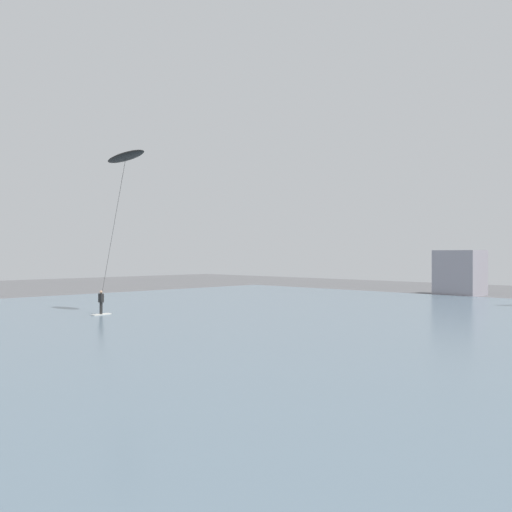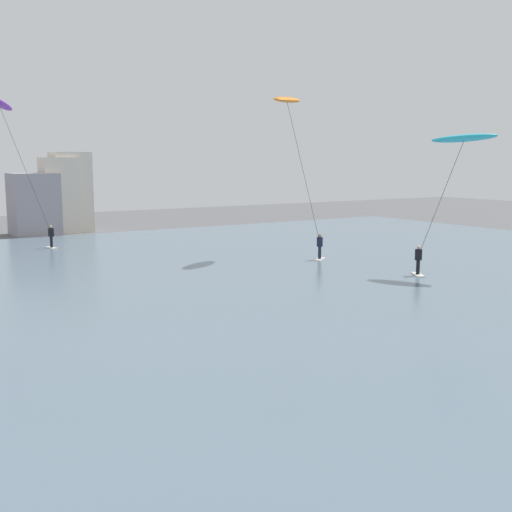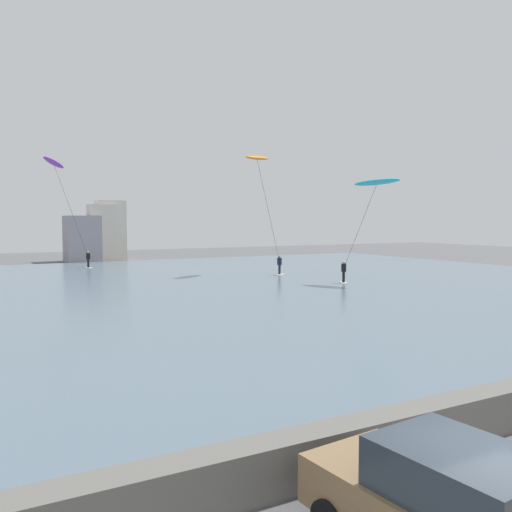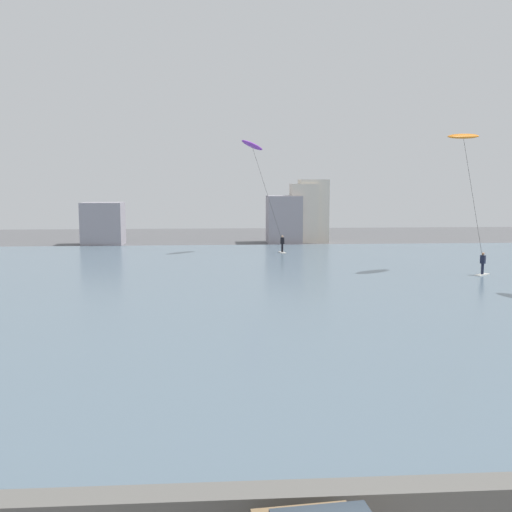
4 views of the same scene
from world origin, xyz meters
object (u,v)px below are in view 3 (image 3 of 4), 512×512
kitesurfer_cyan (374,189)px  kitesurfer_orange (259,166)px  parked_car_bronze (450,510)px  kitesurfer_purple (57,172)px

kitesurfer_cyan → kitesurfer_orange: bearing=110.8°
parked_car_bronze → kitesurfer_cyan: size_ratio=0.54×
kitesurfer_orange → kitesurfer_cyan: (3.98, -10.49, -2.49)m
parked_car_bronze → kitesurfer_orange: bearing=64.7°
kitesurfer_orange → kitesurfer_purple: size_ratio=0.98×
parked_car_bronze → kitesurfer_cyan: kitesurfer_cyan is taller
kitesurfer_purple → kitesurfer_cyan: 30.28m
kitesurfer_orange → kitesurfer_purple: bearing=138.5°
parked_car_bronze → kitesurfer_orange: size_ratio=0.41×
kitesurfer_orange → kitesurfer_cyan: bearing=-69.2°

